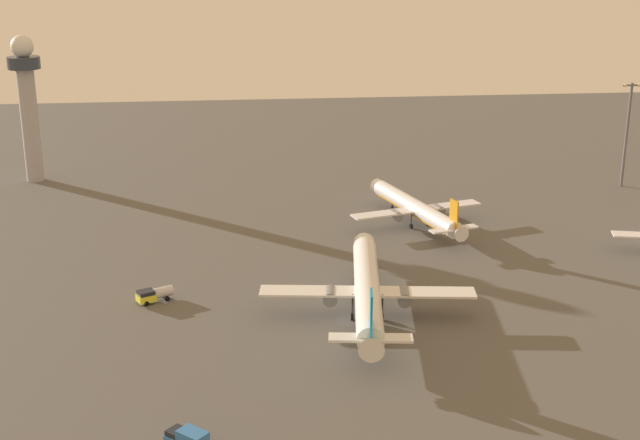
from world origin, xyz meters
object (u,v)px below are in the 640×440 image
Objects in this scene: airplane_far_stand at (416,208)px; catering_truck at (188,440)px; fuel_truck at (154,294)px; apron_light_central at (627,128)px; airplane_taxiway_distant at (367,290)px; control_tower at (27,98)px.

catering_truck is at bearing -134.95° from airplane_far_stand.
fuel_truck is 0.25× the size of apron_light_central.
fuel_truck is at bearing 172.96° from airplane_taxiway_distant.
catering_truck is 47.62m from fuel_truck.
airplane_taxiway_distant is 1.75× the size of apron_light_central.
control_tower reaches higher than airplane_far_stand.
apron_light_central reaches higher than fuel_truck.
catering_truck is at bearing 163.38° from fuel_truck.
airplane_taxiway_distant reaches higher than airplane_far_stand.
fuel_truck is (-7.52, 47.02, -0.21)m from catering_truck.
control_tower is 0.81× the size of airplane_taxiway_distant.
apron_light_central is at bearing 50.65° from airplane_taxiway_distant.
airplane_far_stand is at bearing 76.13° from airplane_taxiway_distant.
apron_light_central reaches higher than airplane_taxiway_distant.
airplane_far_stand is 64.64m from apron_light_central.
fuel_truck is at bearing -161.72° from airplane_far_stand.
fuel_truck is at bearing -66.48° from control_tower.
airplane_far_stand is at bearing 13.10° from catering_truck.
airplane_taxiway_distant is at bearing 5.31° from catering_truck.
fuel_truck is (-35.59, 9.29, -3.07)m from airplane_taxiway_distant.
apron_light_central reaches higher than airplane_far_stand.
apron_light_central is (76.45, 71.45, 10.47)m from airplane_taxiway_distant.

